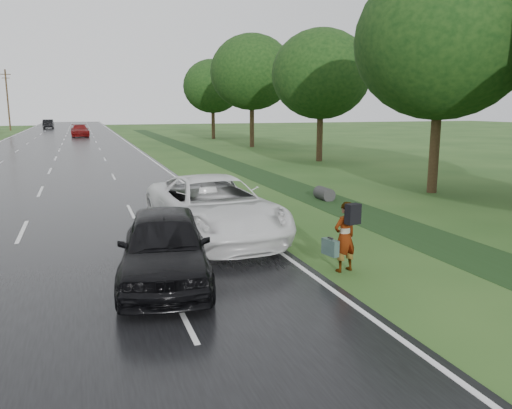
% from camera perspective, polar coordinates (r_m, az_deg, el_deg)
% --- Properties ---
extents(road, '(14.00, 180.00, 0.04)m').
position_cam_1_polar(road, '(53.85, -21.37, 6.22)').
color(road, black).
rests_on(road, ground).
extents(edge_stripe_east, '(0.12, 180.00, 0.01)m').
position_cam_1_polar(edge_stripe_east, '(54.03, -14.17, 6.68)').
color(edge_stripe_east, silver).
rests_on(edge_stripe_east, road).
extents(center_line, '(0.12, 180.00, 0.01)m').
position_cam_1_polar(center_line, '(53.85, -21.38, 6.25)').
color(center_line, silver).
rests_on(center_line, road).
extents(drainage_ditch, '(2.20, 120.00, 0.56)m').
position_cam_1_polar(drainage_ditch, '(29.27, 0.03, 3.56)').
color(drainage_ditch, black).
rests_on(drainage_ditch, ground).
extents(utility_pole_distant, '(1.60, 0.26, 10.00)m').
position_cam_1_polar(utility_pole_distant, '(94.35, -26.52, 10.73)').
color(utility_pole_distant, '#342315').
rests_on(utility_pole_distant, ground).
extents(tree_east_b, '(7.60, 7.60, 10.11)m').
position_cam_1_polar(tree_east_b, '(24.18, 20.47, 17.11)').
color(tree_east_b, '#342315').
rests_on(tree_east_b, ground).
extents(tree_east_c, '(7.00, 7.00, 9.29)m').
position_cam_1_polar(tree_east_c, '(36.59, 7.46, 14.54)').
color(tree_east_c, '#342315').
rests_on(tree_east_c, ground).
extents(tree_east_d, '(8.00, 8.00, 10.76)m').
position_cam_1_polar(tree_east_d, '(49.42, -0.48, 14.88)').
color(tree_east_d, '#342315').
rests_on(tree_east_d, ground).
extents(tree_east_f, '(7.20, 7.20, 9.62)m').
position_cam_1_polar(tree_east_f, '(62.70, -4.98, 13.31)').
color(tree_east_f, '#342315').
rests_on(tree_east_f, ground).
extents(pedestrian, '(0.85, 0.64, 1.69)m').
position_cam_1_polar(pedestrian, '(11.95, 10.07, -3.55)').
color(pedestrian, '#A5998C').
rests_on(pedestrian, ground).
extents(white_pickup, '(3.37, 6.64, 1.80)m').
position_cam_1_polar(white_pickup, '(14.80, -4.85, -0.33)').
color(white_pickup, silver).
rests_on(white_pickup, road).
extents(dark_sedan, '(2.65, 5.00, 1.62)m').
position_cam_1_polar(dark_sedan, '(11.21, -10.37, -4.66)').
color(dark_sedan, black).
rests_on(dark_sedan, road).
extents(far_car_red, '(2.44, 5.53, 1.58)m').
position_cam_1_polar(far_car_red, '(70.62, -19.49, 7.97)').
color(far_car_red, maroon).
rests_on(far_car_red, road).
extents(far_car_dark, '(1.76, 4.98, 1.64)m').
position_cam_1_polar(far_car_dark, '(99.75, -22.64, 8.49)').
color(far_car_dark, black).
rests_on(far_car_dark, road).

